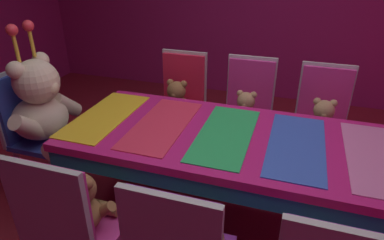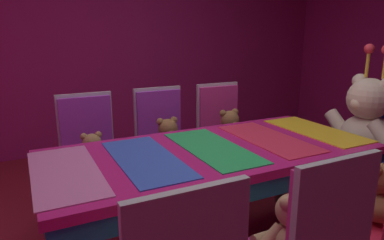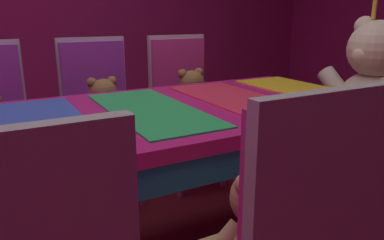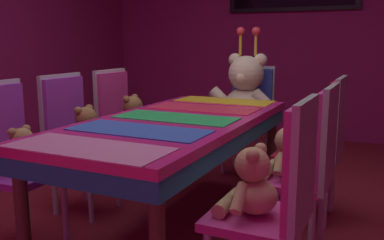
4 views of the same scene
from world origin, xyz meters
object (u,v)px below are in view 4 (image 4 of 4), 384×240
at_px(teddy_right_2, 304,132).
at_px(teddy_right_0, 251,185).
at_px(chair_left_0, 5,147).
at_px(king_teddy_bear, 245,94).
at_px(chair_left_1, 71,129).
at_px(chair_left_2, 119,116).
at_px(chair_right_2, 326,135).
at_px(teddy_right_1, 287,155).
at_px(teddy_left_0, 23,153).
at_px(throne_chair, 251,107).
at_px(teddy_left_2, 134,118).
at_px(chair_right_1, 313,156).
at_px(teddy_left_1, 87,131).
at_px(banquet_table, 176,132).
at_px(chair_right_0, 284,189).

bearing_deg(teddy_right_2, teddy_right_0, 89.99).
xyz_separation_m(chair_left_0, teddy_right_0, (1.52, -0.01, -0.00)).
height_order(teddy_right_0, king_teddy_bear, king_teddy_bear).
height_order(chair_left_1, chair_left_2, same).
bearing_deg(chair_right_2, teddy_right_1, 77.98).
relative_size(teddy_right_0, teddy_right_2, 0.95).
relative_size(teddy_left_0, king_teddy_bear, 0.33).
height_order(chair_right_2, throne_chair, same).
xyz_separation_m(teddy_left_0, teddy_left_2, (-0.01, 1.17, 0.02)).
distance_m(chair_left_1, throne_chair, 1.76).
xyz_separation_m(teddy_left_0, chair_right_1, (1.54, 0.58, 0.02)).
bearing_deg(teddy_left_1, banquet_table, -0.48).
xyz_separation_m(chair_left_1, throne_chair, (0.85, 1.54, 0.00)).
relative_size(chair_right_1, throne_chair, 1.00).
height_order(chair_left_2, teddy_right_1, chair_left_2).
distance_m(teddy_left_0, teddy_right_2, 1.81).
height_order(banquet_table, chair_left_1, chair_left_1).
bearing_deg(chair_right_2, throne_chair, -48.90).
distance_m(teddy_right_1, chair_right_2, 0.61).
relative_size(teddy_left_0, teddy_right_0, 0.88).
bearing_deg(teddy_left_1, teddy_right_0, -23.63).
relative_size(teddy_right_0, king_teddy_bear, 0.37).
bearing_deg(throne_chair, teddy_right_0, 17.76).
bearing_deg(banquet_table, teddy_right_2, 40.45).
relative_size(chair_left_1, chair_right_0, 1.00).
xyz_separation_m(chair_left_0, chair_right_0, (1.66, -0.01, 0.00)).
relative_size(chair_left_1, teddy_left_1, 2.97).
relative_size(teddy_left_0, teddy_right_1, 0.93).
xyz_separation_m(banquet_table, teddy_left_0, (-0.68, -0.59, -0.08)).
bearing_deg(teddy_right_2, chair_right_0, 96.97).
height_order(teddy_left_1, king_teddy_bear, king_teddy_bear).
bearing_deg(chair_left_0, teddy_left_1, 78.39).
relative_size(teddy_right_0, chair_right_1, 0.34).
bearing_deg(throne_chair, king_teddy_bear, -0.00).
distance_m(chair_left_0, chair_right_1, 1.78).
distance_m(chair_left_0, king_teddy_bear, 2.14).
distance_m(banquet_table, throne_chair, 1.54).
bearing_deg(teddy_left_2, banquet_table, -39.83).
bearing_deg(teddy_right_1, throne_chair, -65.49).
xyz_separation_m(teddy_right_0, throne_chair, (-0.69, 2.15, 0.00)).
height_order(teddy_right_0, chair_right_1, chair_right_1).
bearing_deg(chair_right_1, chair_left_2, -19.11).
bearing_deg(throne_chair, chair_left_0, -21.20).
bearing_deg(chair_left_2, chair_left_1, -91.29).
relative_size(teddy_left_2, chair_right_1, 0.35).
height_order(banquet_table, teddy_left_1, teddy_left_1).
relative_size(chair_right_0, chair_right_1, 1.00).
distance_m(chair_right_2, throne_chair, 1.27).
relative_size(banquet_table, teddy_left_0, 6.96).
distance_m(banquet_table, chair_right_0, 1.03).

